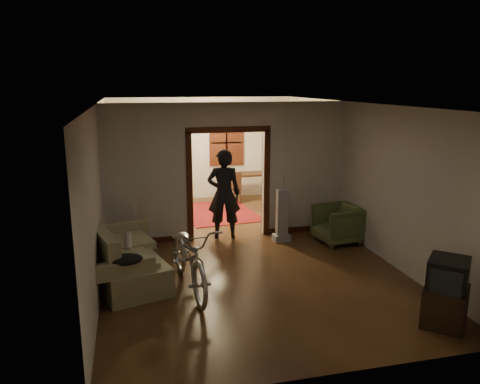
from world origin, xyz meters
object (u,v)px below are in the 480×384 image
object	(u,v)px
person	(224,194)
locker	(155,172)
armchair	(338,224)
bicycle	(190,256)
desk	(249,188)
sofa	(123,251)

from	to	relation	value
person	locker	xyz separation A→B (m)	(-1.22, 2.97, -0.02)
person	locker	bearing A→B (deg)	-57.79
armchair	locker	distance (m)	5.13
armchair	locker	size ratio (longest dim) A/B	0.46
bicycle	armchair	size ratio (longest dim) A/B	2.48
armchair	desk	size ratio (longest dim) A/B	0.81
sofa	desk	world-z (taller)	sofa
person	locker	size ratio (longest dim) A/B	1.02
person	desk	world-z (taller)	person
sofa	armchair	size ratio (longest dim) A/B	2.52
locker	bicycle	bearing A→B (deg)	-74.36
sofa	armchair	xyz separation A→B (m)	(4.22, 0.87, -0.10)
sofa	armchair	distance (m)	4.31
locker	desk	bearing A→B (deg)	10.37
person	bicycle	bearing A→B (deg)	76.23
bicycle	armchair	distance (m)	3.55
sofa	person	distance (m)	2.70
armchair	bicycle	bearing A→B (deg)	-70.18
bicycle	locker	size ratio (longest dim) A/B	1.14
bicycle	armchair	world-z (taller)	bicycle
person	locker	distance (m)	3.21
armchair	desk	xyz separation A→B (m)	(-0.89, 3.66, 0.00)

